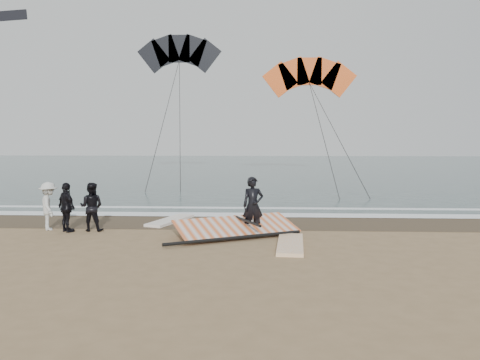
% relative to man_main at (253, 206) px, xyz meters
% --- Properties ---
extents(ground, '(120.00, 120.00, 0.00)m').
position_rel_man_main_xyz_m(ground, '(-0.22, -2.55, -0.87)').
color(ground, '#8C704C').
rests_on(ground, ground).
extents(sea, '(120.00, 54.00, 0.02)m').
position_rel_man_main_xyz_m(sea, '(-0.22, 30.45, -0.86)').
color(sea, '#233838').
rests_on(sea, ground).
extents(wet_sand, '(120.00, 2.80, 0.01)m').
position_rel_man_main_xyz_m(wet_sand, '(-0.22, 1.95, -0.86)').
color(wet_sand, '#4C3D2B').
rests_on(wet_sand, ground).
extents(foam_near, '(120.00, 0.90, 0.01)m').
position_rel_man_main_xyz_m(foam_near, '(-0.22, 3.35, -0.84)').
color(foam_near, white).
rests_on(foam_near, sea).
extents(foam_far, '(120.00, 0.45, 0.01)m').
position_rel_man_main_xyz_m(foam_far, '(-0.22, 5.05, -0.84)').
color(foam_far, white).
rests_on(foam_far, sea).
extents(man_main, '(0.71, 0.55, 1.74)m').
position_rel_man_main_xyz_m(man_main, '(0.00, 0.00, 0.00)').
color(man_main, black).
rests_on(man_main, ground).
extents(board_white, '(0.86, 2.46, 0.10)m').
position_rel_man_main_xyz_m(board_white, '(1.03, -1.48, -0.82)').
color(board_white, white).
rests_on(board_white, ground).
extents(board_cream, '(1.39, 2.41, 0.10)m').
position_rel_man_main_xyz_m(board_cream, '(-2.88, 1.93, -0.82)').
color(board_cream, white).
rests_on(board_cream, ground).
extents(trio_cluster, '(2.26, 1.30, 1.53)m').
position_rel_man_main_xyz_m(trio_cluster, '(-5.80, 0.27, -0.11)').
color(trio_cluster, black).
rests_on(trio_cluster, ground).
extents(sail_rig, '(3.84, 3.19, 0.49)m').
position_rel_man_main_xyz_m(sail_rig, '(-0.55, -0.11, -0.67)').
color(sail_rig, black).
rests_on(sail_rig, ground).
extents(kite_red, '(7.77, 6.92, 15.24)m').
position_rel_man_main_xyz_m(kite_red, '(3.78, 21.20, 6.26)').
color(kite_red, '#EB571B').
rests_on(kite_red, ground).
extents(kite_dark, '(6.85, 5.62, 13.94)m').
position_rel_man_main_xyz_m(kite_dark, '(-5.83, 21.08, 8.00)').
color(kite_dark, black).
rests_on(kite_dark, ground).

